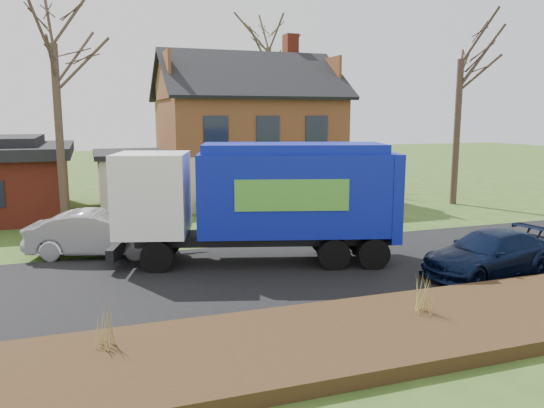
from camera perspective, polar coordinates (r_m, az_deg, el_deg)
name	(u,v)px	position (r m, az deg, el deg)	size (l,w,h in m)	color
ground	(313,268)	(16.56, 4.41, -6.90)	(120.00, 120.00, 0.00)	#2E4A18
road	(313,268)	(16.56, 4.41, -6.86)	(80.00, 7.00, 0.02)	black
mulch_verge	(411,328)	(12.12, 14.72, -12.74)	(80.00, 3.50, 0.30)	black
main_house	(238,127)	(29.53, -3.71, 8.27)	(12.95, 8.95, 9.26)	beige
garbage_truck	(264,195)	(16.74, -0.90, 1.00)	(9.19, 4.77, 3.81)	black
silver_sedan	(99,234)	(18.71, -18.09, -3.04)	(1.60, 4.60, 1.51)	#ADAFB5
navy_wagon	(489,253)	(16.98, 22.30, -4.92)	(1.81, 4.46, 1.29)	black
tree_front_west	(51,14)	(22.84, -22.65, 18.37)	(3.45, 3.45, 10.27)	#453529
tree_front_east	(462,34)	(29.81, 19.81, 16.80)	(3.86, 3.86, 10.73)	#423027
tree_back	(269,29)	(37.46, -0.36, 18.32)	(3.93, 3.93, 12.46)	#463D2A
grass_clump_west	(107,327)	(10.80, -17.29, -12.47)	(0.31, 0.26, 0.83)	#9D8745
grass_clump_mid	(424,293)	(12.45, 16.06, -9.21)	(0.33, 0.27, 0.91)	#A39347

